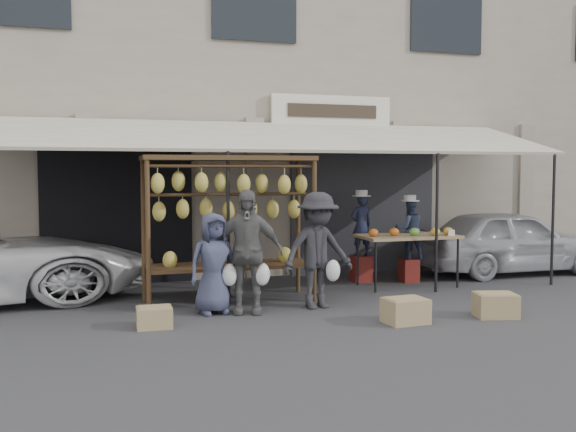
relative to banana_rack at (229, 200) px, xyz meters
name	(u,v)px	position (x,y,z in m)	size (l,w,h in m)	color
ground_plane	(317,317)	(0.94, -1.38, -1.57)	(90.00, 90.00, 0.00)	#2D2D30
shophouse	(223,100)	(0.94, 5.12, 2.08)	(24.00, 6.15, 7.30)	#A1927E
awning	(273,137)	(0.94, 0.90, 1.01)	(10.00, 2.35, 2.92)	beige
banana_rack	(229,200)	(0.00, 0.00, 0.00)	(2.60, 0.90, 2.24)	#4F331B
produce_table	(408,237)	(3.23, 0.35, -0.70)	(1.70, 0.90, 1.04)	tan
vendor_left	(361,225)	(2.66, 1.08, -0.54)	(0.41, 0.27, 1.12)	#1F243D
vendor_right	(409,229)	(3.47, 0.79, -0.61)	(0.53, 0.41, 1.09)	#323C5B
customer_left	(213,263)	(-0.39, -0.75, -0.85)	(0.70, 0.45, 1.43)	#3C3F5B
customer_mid	(246,252)	(0.06, -0.85, -0.69)	(1.03, 0.43, 1.75)	#5D5C5A
customer_right	(318,250)	(1.13, -0.83, -0.72)	(1.10, 0.63, 1.70)	#27272B
stool_left	(361,269)	(2.66, 1.08, -1.33)	(0.33, 0.33, 0.47)	maroon
stool_right	(409,270)	(3.47, 0.79, -1.36)	(0.30, 0.30, 0.42)	maroon
crate_near_a	(405,311)	(1.93, -2.05, -1.40)	(0.55, 0.41, 0.33)	tan
crate_near_b	(496,305)	(3.28, -2.10, -1.40)	(0.54, 0.41, 0.33)	tan
crate_far	(154,317)	(-1.27, -1.34, -1.43)	(0.44, 0.34, 0.27)	tan
sedan	(509,241)	(5.81, 1.08, -0.93)	(1.51, 3.75, 1.28)	#B6B7BC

